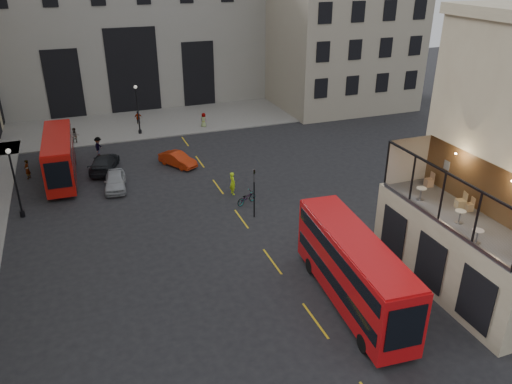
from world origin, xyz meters
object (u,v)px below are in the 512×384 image
object	(u,v)px
pedestrian_c	(138,118)
car_c	(104,163)
street_lamp_b	(138,113)
bus_far	(59,155)
car_a	(115,181)
traffic_light_near	(254,187)
bicycle	(246,198)
cafe_chair_d	(429,182)
pedestrian_b	(99,147)
cafe_table_far	(421,192)
street_lamp_a	(16,187)
cafe_table_mid	(460,215)
bus_near	(353,267)
cafe_table_near	(478,234)
cafe_chair_c	(461,203)
pedestrian_a	(75,136)
pedestrian_e	(27,169)
traffic_light_far	(47,140)
cafe_chair_b	(469,207)
pedestrian_d	(204,120)
car_b	(178,159)
cyclist	(233,183)

from	to	relation	value
pedestrian_c	car_c	bearing A→B (deg)	70.01
street_lamp_b	pedestrian_c	world-z (taller)	street_lamp_b
bus_far	car_a	world-z (taller)	bus_far
traffic_light_near	bus_far	xyz separation A→B (m)	(-13.05, 12.35, -0.25)
bicycle	cafe_chair_d	bearing A→B (deg)	-165.97
pedestrian_b	cafe_table_far	bearing A→B (deg)	-126.85
street_lamp_a	bicycle	size ratio (longest dim) A/B	2.83
pedestrian_b	bus_far	bearing A→B (deg)	163.84
cafe_table_mid	bus_near	bearing A→B (deg)	167.91
street_lamp_a	cafe_table_near	xyz separation A→B (m)	(22.36, -20.42, 2.67)
bus_near	traffic_light_near	bearing A→B (deg)	97.57
bicycle	cafe_chair_c	world-z (taller)	cafe_chair_c
pedestrian_a	pedestrian_e	world-z (taller)	pedestrian_a
bicycle	pedestrian_e	size ratio (longest dim) A/B	1.11
bus_near	cafe_chair_d	xyz separation A→B (m)	(6.97, 3.24, 2.55)
traffic_light_near	bicycle	bearing A→B (deg)	84.97
pedestrian_e	street_lamp_b	bearing A→B (deg)	150.49
traffic_light_far	cafe_chair_b	size ratio (longest dim) A/B	4.80
street_lamp_b	cafe_table_mid	bearing A→B (deg)	-70.84
pedestrian_b	pedestrian_d	size ratio (longest dim) A/B	1.14
bus_near	bus_far	world-z (taller)	bus_near
pedestrian_b	bus_near	bearing A→B (deg)	-137.31
street_lamp_b	pedestrian_c	bearing A→B (deg)	83.99
bus_far	cafe_chair_c	distance (m)	31.79
pedestrian_d	cafe_table_near	bearing A→B (deg)	143.62
cafe_table_near	cafe_chair_d	world-z (taller)	cafe_chair_d
street_lamp_a	cafe_chair_b	bearing A→B (deg)	-35.63
car_c	bicycle	world-z (taller)	car_c
car_c	cafe_table_far	distance (m)	28.05
car_a	cafe_chair_d	world-z (taller)	cafe_chair_d
car_a	cafe_chair_c	size ratio (longest dim) A/B	4.28
bus_far	cafe_table_far	distance (m)	29.62
bicycle	pedestrian_d	xyz separation A→B (m)	(1.88, 19.70, 0.34)
bus_far	car_b	bearing A→B (deg)	-3.62
street_lamp_b	pedestrian_a	xyz separation A→B (m)	(-6.59, -0.87, -1.53)
street_lamp_a	bicycle	world-z (taller)	street_lamp_a
car_c	cyclist	world-z (taller)	cyclist
bicycle	cafe_table_far	bearing A→B (deg)	-175.19
pedestrian_c	pedestrian_b	bearing A→B (deg)	61.24
pedestrian_b	cafe_chair_d	distance (m)	31.03
street_lamp_a	cafe_table_near	world-z (taller)	street_lamp_a
pedestrian_c	cafe_chair_d	bearing A→B (deg)	112.48
cafe_table_mid	street_lamp_a	bearing A→B (deg)	141.21
car_a	car_c	world-z (taller)	car_c
traffic_light_near	traffic_light_far	distance (m)	21.26
street_lamp_b	bus_far	size ratio (longest dim) A/B	0.55
cyclist	traffic_light_far	bearing A→B (deg)	41.63
cafe_chair_b	pedestrian_c	bearing A→B (deg)	109.44
cyclist	pedestrian_d	distance (m)	17.82
cafe_table_mid	cafe_table_far	distance (m)	3.04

